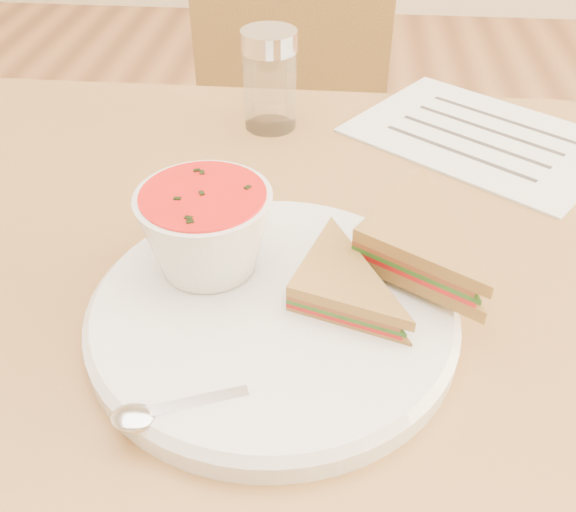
# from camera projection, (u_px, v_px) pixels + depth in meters

# --- Properties ---
(dining_table) EXTENTS (1.00, 0.70, 0.75)m
(dining_table) POSITION_uv_depth(u_px,v_px,m) (309.00, 497.00, 0.79)
(dining_table) COLOR brown
(dining_table) RESTS_ON floor
(chair_far) EXTENTS (0.42, 0.42, 0.87)m
(chair_far) POSITION_uv_depth(u_px,v_px,m) (273.00, 185.00, 1.24)
(chair_far) COLOR brown
(chair_far) RESTS_ON floor
(plate) EXTENTS (0.33, 0.33, 0.02)m
(plate) POSITION_uv_depth(u_px,v_px,m) (273.00, 314.00, 0.49)
(plate) COLOR white
(plate) RESTS_ON dining_table
(soup_bowl) EXTENTS (0.12, 0.12, 0.07)m
(soup_bowl) POSITION_uv_depth(u_px,v_px,m) (207.00, 234.00, 0.50)
(soup_bowl) COLOR white
(soup_bowl) RESTS_ON plate
(sandwich_half_a) EXTENTS (0.12, 0.12, 0.03)m
(sandwich_half_a) POSITION_uv_depth(u_px,v_px,m) (286.00, 302.00, 0.47)
(sandwich_half_a) COLOR olive
(sandwich_half_a) RESTS_ON plate
(sandwich_half_b) EXTENTS (0.15, 0.15, 0.03)m
(sandwich_half_b) POSITION_uv_depth(u_px,v_px,m) (351.00, 247.00, 0.50)
(sandwich_half_b) COLOR olive
(sandwich_half_b) RESTS_ON plate
(spoon) EXTENTS (0.15, 0.08, 0.01)m
(spoon) POSITION_uv_depth(u_px,v_px,m) (204.00, 402.00, 0.41)
(spoon) COLOR silver
(spoon) RESTS_ON plate
(paper_menu) EXTENTS (0.34, 0.32, 0.00)m
(paper_menu) POSITION_uv_depth(u_px,v_px,m) (481.00, 136.00, 0.73)
(paper_menu) COLOR silver
(paper_menu) RESTS_ON dining_table
(condiment_shaker) EXTENTS (0.07, 0.07, 0.11)m
(condiment_shaker) POSITION_uv_depth(u_px,v_px,m) (270.00, 80.00, 0.72)
(condiment_shaker) COLOR silver
(condiment_shaker) RESTS_ON dining_table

